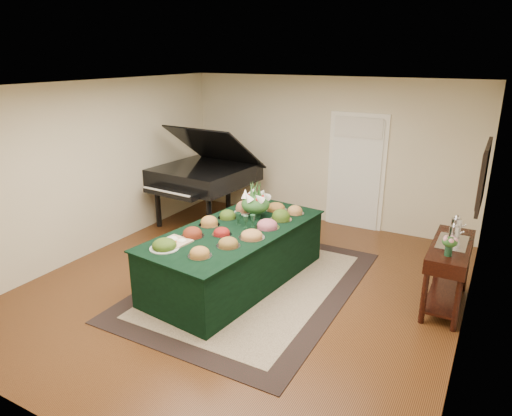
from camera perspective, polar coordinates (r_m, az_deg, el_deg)
The scene contains 14 objects.
ground at distance 6.47m, azimuth -1.30°, elevation -9.61°, with size 6.00×6.00×0.00m, color #32190B.
area_rug at distance 6.47m, azimuth -0.41°, elevation -9.51°, with size 2.59×3.63×0.01m.
kitchen_doorway at distance 8.46m, azimuth 12.38°, elevation 4.29°, with size 1.05×0.07×2.10m.
buffet_table at distance 6.39m, azimuth -2.54°, elevation -5.92°, with size 1.60×2.88×0.80m.
food_platters at distance 6.26m, azimuth -2.25°, elevation -2.05°, with size 1.20×2.35×0.14m.
cutting_board at distance 5.87m, azimuth -10.11°, elevation -3.94°, with size 0.40×0.40×0.10m.
green_goblets at distance 6.30m, azimuth -1.54°, elevation -1.49°, with size 0.31×0.15×0.18m.
floral_centerpiece at distance 6.59m, azimuth -0.07°, elevation 0.94°, with size 0.43×0.43×0.43m.
grand_piano at distance 8.52m, azimuth -6.44°, elevation 4.22°, with size 1.76×1.95×1.87m.
wicker_basket at distance 7.92m, azimuth -3.36°, elevation -3.21°, with size 0.36×0.36×0.23m, color #9D6D3F.
mahogany_sideboard at distance 6.17m, azimuth 23.06°, elevation -5.80°, with size 0.45×1.28×0.86m.
tea_service at distance 6.17m, azimuth 23.57°, elevation -2.70°, with size 0.34×0.58×0.30m.
pink_bouquet at distance 5.67m, azimuth 23.05°, elevation -4.00°, with size 0.19×0.19×0.24m.
wall_painting at distance 5.82m, azimuth 26.56°, elevation 3.65°, with size 0.05×0.95×0.75m.
Camera 1 is at (2.86, -4.92, 3.07)m, focal length 32.00 mm.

